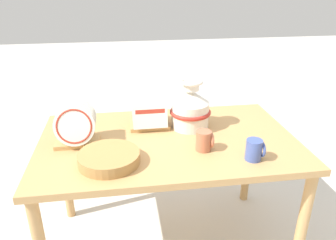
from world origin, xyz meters
TOP-DOWN VIEW (x-y plane):
  - display_table at (0.00, 0.00)m, footprint 1.38×0.84m
  - ceramic_vase at (0.15, 0.13)m, footprint 0.24×0.24m
  - dish_rack_round_plates at (-0.48, 0.01)m, footprint 0.23×0.18m
  - dish_rack_square_plates at (-0.08, 0.17)m, footprint 0.23×0.18m
  - wicker_charger_stack at (-0.31, -0.21)m, footprint 0.29×0.29m
  - mug_terracotta_glaze at (0.16, -0.15)m, footprint 0.08×0.08m
  - mug_cobalt_glaze at (0.38, -0.28)m, footprint 0.08×0.08m

SIDE VIEW (x-z plane):
  - display_table at x=0.00m, z-range 0.29..1.04m
  - wicker_charger_stack at x=-0.31m, z-range 0.75..0.80m
  - mug_terracotta_glaze at x=0.16m, z-range 0.75..0.85m
  - mug_cobalt_glaze at x=0.38m, z-range 0.75..0.85m
  - dish_rack_square_plates at x=-0.08m, z-range 0.72..0.94m
  - dish_rack_round_plates at x=-0.48m, z-range 0.73..0.95m
  - ceramic_vase at x=0.15m, z-range 0.73..1.01m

